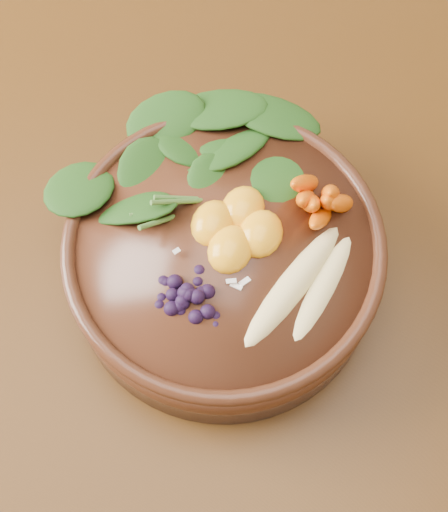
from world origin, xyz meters
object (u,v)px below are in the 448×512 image
(dining_table, at_px, (100,226))
(banana_halves, at_px, (310,280))
(blueberry_pile, at_px, (188,289))
(stoneware_bowl, at_px, (224,261))
(mandarin_cluster, at_px, (237,221))
(kale_heap, at_px, (218,158))
(carrot_cluster, at_px, (323,183))

(dining_table, height_order, banana_halves, banana_halves)
(dining_table, xyz_separation_m, blueberry_pile, (0.15, -0.10, 0.18))
(stoneware_bowl, relative_size, banana_halves, 1.82)
(stoneware_bowl, height_order, banana_halves, banana_halves)
(mandarin_cluster, bearing_deg, blueberry_pile, -101.11)
(stoneware_bowl, relative_size, kale_heap, 1.53)
(stoneware_bowl, height_order, mandarin_cluster, mandarin_cluster)
(dining_table, distance_m, blueberry_pile, 0.25)
(banana_halves, bearing_deg, blueberry_pile, -141.51)
(dining_table, distance_m, mandarin_cluster, 0.24)
(dining_table, relative_size, blueberry_pile, 13.97)
(mandarin_cluster, bearing_deg, banana_halves, -21.59)
(blueberry_pile, bearing_deg, dining_table, 146.24)
(stoneware_bowl, distance_m, blueberry_pile, 0.07)
(kale_heap, distance_m, carrot_cluster, 0.09)
(carrot_cluster, height_order, blueberry_pile, carrot_cluster)
(dining_table, bearing_deg, kale_heap, 5.36)
(banana_halves, distance_m, blueberry_pile, 0.09)
(carrot_cluster, bearing_deg, kale_heap, -169.49)
(kale_heap, height_order, blueberry_pile, kale_heap)
(dining_table, distance_m, stoneware_bowl, 0.20)
(dining_table, height_order, blueberry_pile, blueberry_pile)
(dining_table, xyz_separation_m, mandarin_cluster, (0.16, -0.03, 0.17))
(dining_table, height_order, kale_heap, kale_heap)
(blueberry_pile, bearing_deg, kale_heap, 99.96)
(carrot_cluster, distance_m, blueberry_pile, 0.13)
(banana_halves, height_order, mandarin_cluster, mandarin_cluster)
(stoneware_bowl, xyz_separation_m, carrot_cluster, (0.06, 0.06, 0.07))
(carrot_cluster, distance_m, mandarin_cluster, 0.07)
(kale_heap, relative_size, banana_halves, 1.19)
(kale_heap, bearing_deg, carrot_cluster, -1.33)
(dining_table, bearing_deg, stoneware_bowl, -16.81)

